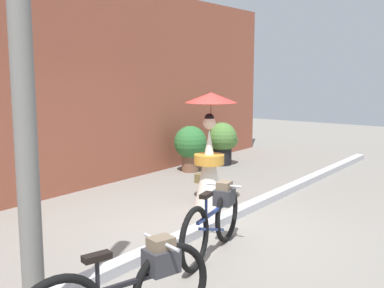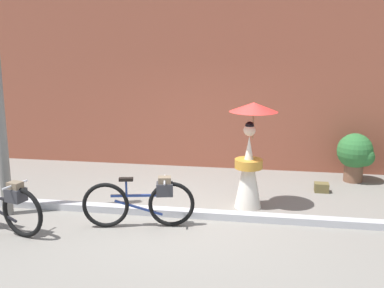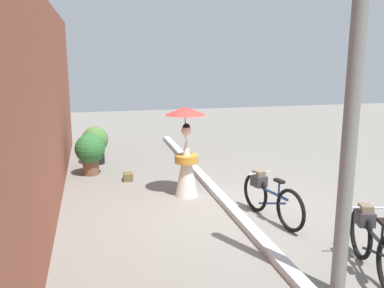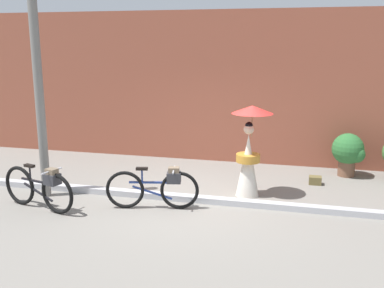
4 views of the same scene
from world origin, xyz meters
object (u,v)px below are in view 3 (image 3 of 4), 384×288
Objects in this scene: bicycle_near_officer at (373,242)px; person_with_parasol at (186,151)px; utility_pole at (353,102)px; backpack_on_pavement at (128,177)px; potted_plant_small at (91,151)px; potted_plant_by_door at (96,143)px; bicycle_far_side at (269,196)px.

bicycle_near_officer is 4.13m from person_with_parasol.
bicycle_near_officer is at bearing -64.90° from utility_pole.
backpack_on_pavement is at bearing 38.73° from person_with_parasol.
person_with_parasol reaches higher than backpack_on_pavement.
utility_pole reaches higher than potted_plant_small.
backpack_on_pavement is (-1.83, -0.70, -0.48)m from potted_plant_by_door.
bicycle_near_officer is 5.84m from backpack_on_pavement.
potted_plant_by_door is at bearing 27.21° from bicycle_near_officer.
bicycle_near_officer is at bearing -154.76° from person_with_parasol.
potted_plant_small is at bearing 32.32° from bicycle_near_officer.
utility_pole is at bearing 115.10° from bicycle_near_officer.
bicycle_far_side is at bearing -143.81° from person_with_parasol.
utility_pole is (-0.34, 0.72, 1.96)m from bicycle_near_officer.
backpack_on_pavement is (2.98, 2.27, -0.33)m from bicycle_far_side.
potted_plant_by_door is at bearing 31.79° from bicycle_far_side.
bicycle_near_officer is 1.69× the size of potted_plant_by_door.
backpack_on_pavement is (-0.75, -0.84, -0.50)m from potted_plant_small.
utility_pole is at bearing -154.34° from potted_plant_small.
bicycle_far_side is 6.43× the size of backpack_on_pavement.
potted_plant_by_door reaches higher than backpack_on_pavement.
utility_pole is at bearing -158.69° from potted_plant_by_door.
bicycle_far_side reaches higher than backpack_on_pavement.
bicycle_far_side is at bearing 15.27° from bicycle_near_officer.
potted_plant_by_door is 2.02m from backpack_on_pavement.
potted_plant_by_door is 0.21× the size of utility_pole.
person_with_parasol is at bearing 25.24° from bicycle_near_officer.
bicycle_far_side is 0.36× the size of utility_pole.
bicycle_far_side is 4.86m from potted_plant_small.
person_with_parasol is 1.83× the size of potted_plant_small.
utility_pole is (-2.44, 0.15, 1.97)m from bicycle_far_side.
person_with_parasol reaches higher than bicycle_far_side.
potted_plant_small reaches higher than bicycle_far_side.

